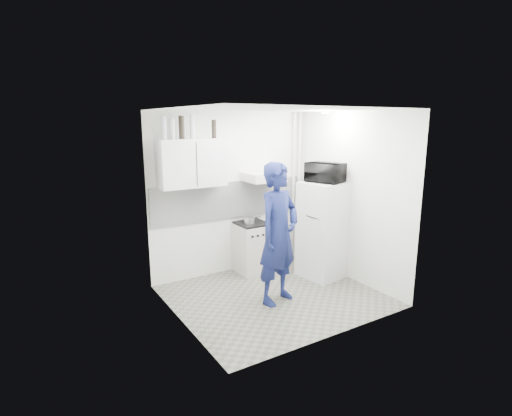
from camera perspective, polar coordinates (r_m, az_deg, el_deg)
floor at (r=5.85m, az=2.65°, el=-12.45°), size 2.80×2.80×0.00m
ceiling at (r=5.32m, az=2.94°, el=13.91°), size 2.80×2.80×0.00m
wall_back at (r=6.49m, az=-3.46°, el=2.08°), size 2.80×0.00×2.80m
wall_left at (r=4.81m, az=-11.13°, el=-1.77°), size 0.00×2.60×2.60m
wall_right at (r=6.32m, az=13.32°, el=1.50°), size 0.00×2.60×2.60m
person at (r=5.39m, az=3.23°, el=-3.69°), size 0.81×0.65×1.93m
stove at (r=6.61m, az=-0.55°, el=-5.74°), size 0.50×0.50×0.81m
fridge at (r=6.42m, az=9.59°, el=-3.10°), size 0.72×0.72×1.53m
stove_top at (r=6.49m, az=-0.56°, el=-2.22°), size 0.48×0.48×0.03m
saucepan at (r=6.44m, az=-0.98°, el=-1.75°), size 0.18×0.18×0.10m
microwave at (r=6.24m, az=9.89°, el=5.02°), size 0.64×0.52×0.30m
bottle_a at (r=5.77m, az=-13.03°, el=11.10°), size 0.07×0.07×0.32m
bottle_b at (r=5.81m, az=-11.86°, el=10.96°), size 0.07×0.07×0.28m
bottle_c at (r=5.85m, az=-10.60°, el=11.26°), size 0.08×0.08×0.33m
bottle_d at (r=5.92m, az=-9.06°, el=11.41°), size 0.08×0.08×0.35m
bottle_e at (r=6.06m, az=-6.03°, el=11.17°), size 0.07×0.07×0.27m
upper_cabinet at (r=5.94m, az=-9.15°, el=6.36°), size 1.00×0.35×0.70m
range_hood at (r=6.46m, az=1.09°, el=4.48°), size 0.60×0.50×0.14m
backsplash at (r=6.49m, az=-3.39°, el=1.19°), size 2.74×0.03×0.60m
pipe_a at (r=7.12m, az=6.11°, el=2.95°), size 0.05×0.05×2.60m
pipe_b at (r=7.05m, az=5.34°, el=2.87°), size 0.04×0.04×2.60m
ceiling_spot_fixture at (r=6.09m, az=9.82°, el=13.27°), size 0.10×0.10×0.02m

